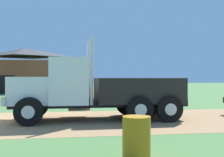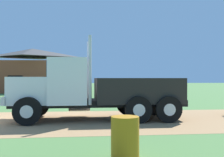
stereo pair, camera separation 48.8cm
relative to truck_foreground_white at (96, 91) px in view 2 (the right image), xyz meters
name	(u,v)px [view 2 (the right image)]	position (x,y,z in m)	size (l,w,h in m)	color
truck_foreground_white	(96,91)	(0.00, 0.00, 0.00)	(7.60, 2.82, 3.54)	black
steel_barrel	(125,138)	(0.40, -5.80, -0.78)	(0.63, 0.63, 0.95)	#B27214
shed_building	(32,71)	(-7.28, 23.83, 1.52)	(9.49, 6.47, 5.76)	brown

